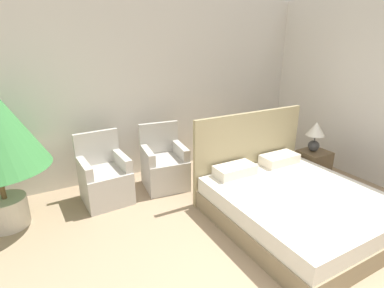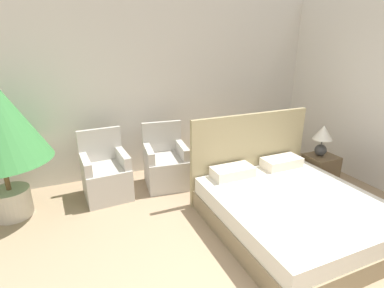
{
  "view_description": "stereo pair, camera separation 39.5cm",
  "coord_description": "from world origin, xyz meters",
  "px_view_note": "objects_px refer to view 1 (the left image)",
  "views": [
    {
      "loc": [
        -1.77,
        -1.09,
        2.23
      ],
      "look_at": [
        0.21,
        2.49,
        0.77
      ],
      "focal_mm": 28.0,
      "sensor_mm": 36.0,
      "label": 1
    },
    {
      "loc": [
        -1.42,
        -1.26,
        2.23
      ],
      "look_at": [
        0.21,
        2.49,
        0.77
      ],
      "focal_mm": 28.0,
      "sensor_mm": 36.0,
      "label": 2
    }
  ],
  "objects_px": {
    "bed": "(293,202)",
    "nightstand": "(313,165)",
    "armchair_near_window_right": "(164,168)",
    "armchair_near_window_left": "(105,181)",
    "table_lamp": "(316,133)"
  },
  "relations": [
    {
      "from": "bed",
      "to": "nightstand",
      "type": "xyz_separation_m",
      "value": [
        1.21,
        0.71,
        -0.02
      ]
    },
    {
      "from": "nightstand",
      "to": "armchair_near_window_right",
      "type": "bearing_deg",
      "value": 156.63
    },
    {
      "from": "armchair_near_window_left",
      "to": "table_lamp",
      "type": "relative_size",
      "value": 2.0
    },
    {
      "from": "armchair_near_window_right",
      "to": "nightstand",
      "type": "xyz_separation_m",
      "value": [
        2.24,
        -0.97,
        -0.06
      ]
    },
    {
      "from": "armchair_near_window_right",
      "to": "nightstand",
      "type": "bearing_deg",
      "value": -16.48
    },
    {
      "from": "nightstand",
      "to": "table_lamp",
      "type": "bearing_deg",
      "value": 125.52
    },
    {
      "from": "armchair_near_window_right",
      "to": "nightstand",
      "type": "distance_m",
      "value": 2.44
    },
    {
      "from": "table_lamp",
      "to": "bed",
      "type": "bearing_deg",
      "value": -148.39
    },
    {
      "from": "nightstand",
      "to": "armchair_near_window_left",
      "type": "bearing_deg",
      "value": 162.97
    },
    {
      "from": "armchair_near_window_right",
      "to": "table_lamp",
      "type": "height_order",
      "value": "table_lamp"
    },
    {
      "from": "armchair_near_window_right",
      "to": "nightstand",
      "type": "relative_size",
      "value": 1.98
    },
    {
      "from": "armchair_near_window_right",
      "to": "armchair_near_window_left",
      "type": "bearing_deg",
      "value": -173.11
    },
    {
      "from": "armchair_near_window_left",
      "to": "table_lamp",
      "type": "xyz_separation_m",
      "value": [
        3.14,
        -0.94,
        0.49
      ]
    },
    {
      "from": "armchair_near_window_left",
      "to": "armchair_near_window_right",
      "type": "xyz_separation_m",
      "value": [
        0.92,
        -0.0,
        0.0
      ]
    },
    {
      "from": "bed",
      "to": "armchair_near_window_left",
      "type": "relative_size",
      "value": 2.07
    }
  ]
}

